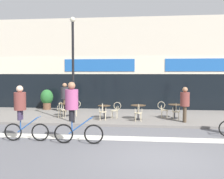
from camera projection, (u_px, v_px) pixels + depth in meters
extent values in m
plane|color=#5B5B60|center=(160.00, 159.00, 7.87)|extent=(120.00, 120.00, 0.00)
cube|color=slate|center=(151.00, 117.00, 15.06)|extent=(40.00, 5.50, 0.12)
cube|color=beige|center=(149.00, 65.00, 19.58)|extent=(40.00, 4.00, 6.36)
cube|color=black|center=(149.00, 92.00, 17.74)|extent=(38.80, 0.10, 2.40)
cube|color=beige|center=(150.00, 65.00, 17.65)|extent=(39.20, 0.14, 1.20)
cube|color=#1E56A3|center=(99.00, 65.00, 17.95)|extent=(4.84, 0.08, 0.84)
cube|color=#1E56A3|center=(202.00, 65.00, 17.21)|extent=(4.84, 0.08, 0.84)
cube|color=silver|center=(156.00, 139.00, 10.18)|extent=(36.00, 0.70, 0.01)
cylinder|color=black|center=(65.00, 116.00, 14.99)|extent=(0.39, 0.39, 0.02)
cylinder|color=black|center=(65.00, 110.00, 14.97)|extent=(0.07, 0.07, 0.71)
cylinder|color=#4C3823|center=(65.00, 104.00, 14.95)|extent=(0.70, 0.70, 0.02)
cylinder|color=black|center=(104.00, 118.00, 14.24)|extent=(0.38, 0.38, 0.02)
cylinder|color=black|center=(104.00, 112.00, 14.22)|extent=(0.07, 0.07, 0.68)
cylinder|color=#4C3823|center=(104.00, 106.00, 14.20)|extent=(0.68, 0.68, 0.02)
cylinder|color=black|center=(138.00, 119.00, 13.88)|extent=(0.43, 0.43, 0.02)
cylinder|color=black|center=(138.00, 113.00, 13.86)|extent=(0.07, 0.07, 0.74)
cylinder|color=#4C3823|center=(138.00, 105.00, 13.83)|extent=(0.79, 0.79, 0.02)
cylinder|color=black|center=(175.00, 118.00, 14.29)|extent=(0.38, 0.38, 0.02)
cylinder|color=black|center=(175.00, 111.00, 14.26)|extent=(0.07, 0.07, 0.74)
cylinder|color=#4C3823|center=(175.00, 105.00, 14.24)|extent=(0.70, 0.70, 0.02)
cylinder|color=beige|center=(62.00, 110.00, 14.42)|extent=(0.44, 0.44, 0.03)
cylinder|color=beige|center=(60.00, 113.00, 14.60)|extent=(0.03, 0.03, 0.42)
cylinder|color=beige|center=(65.00, 114.00, 14.54)|extent=(0.03, 0.03, 0.42)
cylinder|color=beige|center=(58.00, 114.00, 14.33)|extent=(0.03, 0.03, 0.42)
cylinder|color=beige|center=(63.00, 114.00, 14.27)|extent=(0.03, 0.03, 0.42)
torus|color=beige|center=(60.00, 105.00, 14.24)|extent=(0.07, 0.41, 0.41)
cylinder|color=beige|center=(58.00, 108.00, 14.28)|extent=(0.03, 0.03, 0.23)
cylinder|color=beige|center=(63.00, 108.00, 14.21)|extent=(0.03, 0.03, 0.23)
cylinder|color=beige|center=(74.00, 109.00, 14.91)|extent=(0.45, 0.45, 0.03)
cylinder|color=beige|center=(71.00, 113.00, 14.78)|extent=(0.03, 0.03, 0.42)
cylinder|color=beige|center=(72.00, 112.00, 15.06)|extent=(0.03, 0.03, 0.42)
cylinder|color=beige|center=(76.00, 113.00, 14.79)|extent=(0.03, 0.03, 0.42)
cylinder|color=beige|center=(77.00, 112.00, 15.07)|extent=(0.03, 0.03, 0.42)
torus|color=beige|center=(77.00, 104.00, 14.90)|extent=(0.41, 0.08, 0.41)
cylinder|color=beige|center=(77.00, 107.00, 14.74)|extent=(0.03, 0.03, 0.23)
cylinder|color=beige|center=(77.00, 106.00, 15.08)|extent=(0.03, 0.03, 0.23)
cylinder|color=beige|center=(103.00, 112.00, 13.67)|extent=(0.43, 0.43, 0.03)
cylinder|color=beige|center=(100.00, 116.00, 13.83)|extent=(0.03, 0.03, 0.42)
cylinder|color=beige|center=(106.00, 116.00, 13.82)|extent=(0.03, 0.03, 0.42)
cylinder|color=beige|center=(100.00, 117.00, 13.55)|extent=(0.03, 0.03, 0.42)
cylinder|color=beige|center=(105.00, 117.00, 13.54)|extent=(0.03, 0.03, 0.42)
torus|color=beige|center=(103.00, 107.00, 13.48)|extent=(0.06, 0.41, 0.41)
cylinder|color=beige|center=(99.00, 110.00, 13.50)|extent=(0.03, 0.03, 0.23)
cylinder|color=beige|center=(106.00, 110.00, 13.49)|extent=(0.03, 0.03, 0.23)
cylinder|color=beige|center=(114.00, 111.00, 14.16)|extent=(0.45, 0.45, 0.03)
cylinder|color=beige|center=(111.00, 115.00, 14.07)|extent=(0.03, 0.03, 0.42)
cylinder|color=beige|center=(112.00, 114.00, 14.34)|extent=(0.03, 0.03, 0.42)
cylinder|color=beige|center=(116.00, 115.00, 14.00)|extent=(0.03, 0.03, 0.42)
cylinder|color=beige|center=(117.00, 114.00, 14.27)|extent=(0.03, 0.03, 0.42)
torus|color=beige|center=(117.00, 106.00, 14.10)|extent=(0.41, 0.09, 0.41)
cylinder|color=beige|center=(117.00, 109.00, 13.94)|extent=(0.03, 0.03, 0.23)
cylinder|color=beige|center=(118.00, 108.00, 14.27)|extent=(0.03, 0.03, 0.23)
cylinder|color=beige|center=(138.00, 113.00, 13.31)|extent=(0.45, 0.45, 0.03)
cylinder|color=beige|center=(135.00, 117.00, 13.46)|extent=(0.03, 0.03, 0.42)
cylinder|color=beige|center=(140.00, 117.00, 13.47)|extent=(0.03, 0.03, 0.42)
cylinder|color=beige|center=(136.00, 118.00, 13.18)|extent=(0.03, 0.03, 0.42)
cylinder|color=beige|center=(141.00, 118.00, 13.19)|extent=(0.03, 0.03, 0.42)
torus|color=beige|center=(139.00, 108.00, 13.12)|extent=(0.08, 0.41, 0.41)
cylinder|color=beige|center=(135.00, 111.00, 13.13)|extent=(0.03, 0.03, 0.23)
cylinder|color=beige|center=(142.00, 111.00, 13.14)|extent=(0.03, 0.03, 0.23)
cylinder|color=beige|center=(176.00, 112.00, 13.71)|extent=(0.45, 0.45, 0.03)
cylinder|color=beige|center=(173.00, 115.00, 13.90)|extent=(0.03, 0.03, 0.42)
cylinder|color=beige|center=(179.00, 116.00, 13.83)|extent=(0.03, 0.03, 0.42)
cylinder|color=beige|center=(173.00, 116.00, 13.62)|extent=(0.03, 0.03, 0.42)
cylinder|color=beige|center=(179.00, 116.00, 13.56)|extent=(0.03, 0.03, 0.42)
torus|color=beige|center=(176.00, 107.00, 13.53)|extent=(0.08, 0.41, 0.41)
cylinder|color=beige|center=(173.00, 110.00, 13.58)|extent=(0.03, 0.03, 0.23)
cylinder|color=beige|center=(179.00, 110.00, 13.50)|extent=(0.03, 0.03, 0.23)
cylinder|color=beige|center=(164.00, 110.00, 14.32)|extent=(0.45, 0.45, 0.03)
cylinder|color=beige|center=(167.00, 114.00, 14.43)|extent=(0.03, 0.03, 0.42)
cylinder|color=beige|center=(167.00, 115.00, 14.16)|extent=(0.03, 0.03, 0.42)
cylinder|color=beige|center=(162.00, 114.00, 14.50)|extent=(0.03, 0.03, 0.42)
cylinder|color=beige|center=(162.00, 114.00, 14.23)|extent=(0.03, 0.03, 0.42)
torus|color=beige|center=(161.00, 105.00, 14.35)|extent=(0.41, 0.08, 0.41)
cylinder|color=beige|center=(161.00, 107.00, 14.52)|extent=(0.03, 0.03, 0.23)
cylinder|color=beige|center=(161.00, 108.00, 14.19)|extent=(0.03, 0.03, 0.23)
cylinder|color=brown|center=(47.00, 106.00, 17.75)|extent=(0.53, 0.53, 0.49)
ellipsoid|color=#28662D|center=(47.00, 97.00, 17.72)|extent=(0.84, 0.84, 1.01)
cylinder|color=black|center=(73.00, 72.00, 12.87)|extent=(0.12, 0.12, 4.97)
sphere|color=beige|center=(73.00, 20.00, 12.72)|extent=(0.26, 0.26, 0.26)
torus|color=black|center=(94.00, 134.00, 9.48)|extent=(0.72, 0.07, 0.72)
torus|color=black|center=(64.00, 134.00, 9.58)|extent=(0.72, 0.07, 0.72)
cylinder|color=#23519E|center=(80.00, 126.00, 9.51)|extent=(0.86, 0.06, 0.64)
cylinder|color=#23519E|center=(72.00, 127.00, 9.54)|extent=(0.04, 0.04, 0.50)
cylinder|color=#23519E|center=(92.00, 118.00, 9.45)|extent=(0.04, 0.48, 0.03)
cylinder|color=black|center=(72.00, 114.00, 9.60)|extent=(0.17, 0.17, 0.40)
cylinder|color=black|center=(71.00, 115.00, 9.42)|extent=(0.17, 0.17, 0.40)
cylinder|color=#A84C7F|center=(72.00, 99.00, 9.47)|extent=(0.48, 0.48, 0.72)
sphere|color=#9E7051|center=(72.00, 86.00, 9.44)|extent=(0.27, 0.27, 0.27)
torus|color=black|center=(40.00, 132.00, 9.90)|extent=(0.67, 0.10, 0.67)
torus|color=black|center=(13.00, 132.00, 9.94)|extent=(0.67, 0.10, 0.67)
cylinder|color=#23519E|center=(28.00, 125.00, 9.90)|extent=(0.81, 0.10, 0.61)
cylinder|color=#23519E|center=(20.00, 126.00, 9.92)|extent=(0.04, 0.04, 0.47)
cylinder|color=#23519E|center=(39.00, 117.00, 9.87)|extent=(0.06, 0.48, 0.03)
cylinder|color=#382D47|center=(21.00, 115.00, 9.98)|extent=(0.16, 0.16, 0.37)
cylinder|color=#382D47|center=(19.00, 115.00, 9.81)|extent=(0.16, 0.16, 0.37)
cylinder|color=brown|center=(20.00, 101.00, 9.86)|extent=(0.47, 0.47, 0.68)
sphere|color=beige|center=(20.00, 89.00, 9.83)|extent=(0.25, 0.25, 0.25)
cylinder|color=#4C3D2D|center=(185.00, 114.00, 13.01)|extent=(0.16, 0.16, 0.80)
cylinder|color=#4C3D2D|center=(184.00, 114.00, 13.19)|extent=(0.16, 0.16, 0.80)
cylinder|color=brown|center=(185.00, 99.00, 13.05)|extent=(0.46, 0.46, 0.70)
sphere|color=#9E7051|center=(185.00, 90.00, 13.02)|extent=(0.26, 0.26, 0.26)
cylinder|color=#4C3D2D|center=(64.00, 106.00, 16.40)|extent=(0.17, 0.17, 0.84)
cylinder|color=#4C3D2D|center=(65.00, 105.00, 16.58)|extent=(0.17, 0.17, 0.84)
cylinder|color=#2D2D33|center=(65.00, 93.00, 16.44)|extent=(0.50, 0.50, 0.73)
sphere|color=#9E7051|center=(65.00, 85.00, 16.41)|extent=(0.27, 0.27, 0.27)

